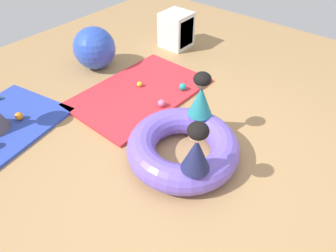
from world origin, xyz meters
TOP-DOWN VIEW (x-y plane):
  - ground_plane at (0.00, 0.00)m, footprint 8.00×8.00m
  - gym_mat_near_left at (0.62, 1.25)m, footprint 1.79×1.18m
  - inflatable_cushion at (0.05, 0.09)m, footprint 1.16×1.16m
  - child_in_navy at (-0.21, -0.24)m, footprint 0.28×0.28m
  - child_in_teal at (0.46, 0.18)m, footprint 0.29×0.29m
  - play_ball_pink at (0.55, 0.81)m, footprint 0.10×0.10m
  - play_ball_yellow at (0.70, 1.33)m, footprint 0.07×0.07m
  - play_ball_orange at (-0.73, 1.94)m, footprint 0.10×0.10m
  - play_ball_teal at (1.01, 0.83)m, footprint 0.10×0.10m
  - exercise_ball_large at (0.73, 2.25)m, footprint 0.61×0.61m
  - storage_cube at (2.05, 1.74)m, footprint 0.44×0.44m

SIDE VIEW (x-z plane):
  - ground_plane at x=0.00m, z-range 0.00..0.00m
  - gym_mat_near_left at x=0.62m, z-range 0.00..0.04m
  - play_ball_yellow at x=0.70m, z-range 0.04..0.11m
  - play_ball_pink at x=0.55m, z-range 0.04..0.14m
  - play_ball_teal at x=1.01m, z-range 0.04..0.14m
  - play_ball_orange at x=-0.73m, z-range 0.04..0.14m
  - inflatable_cushion at x=0.05m, z-range 0.00..0.30m
  - storage_cube at x=2.05m, z-range 0.00..0.56m
  - exercise_ball_large at x=0.73m, z-range 0.00..0.61m
  - child_in_teal at x=0.46m, z-range 0.29..0.80m
  - child_in_navy at x=-0.21m, z-range 0.29..0.80m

